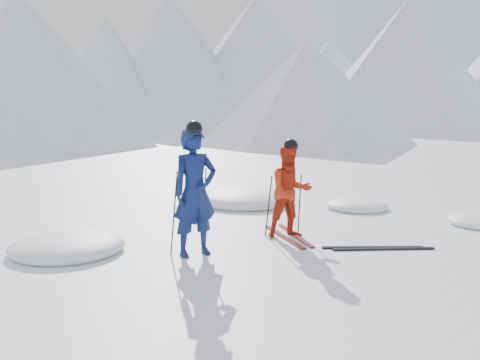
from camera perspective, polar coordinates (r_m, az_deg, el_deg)
name	(u,v)px	position (r m, az deg, el deg)	size (l,w,h in m)	color
ground	(354,236)	(9.55, 12.64, -6.17)	(160.00, 160.00, 0.00)	white
mountain_range	(142,54)	(44.28, -10.94, 13.67)	(106.15, 62.94, 15.53)	#B2BCD1
skier_blue	(195,192)	(7.98, -5.08, -1.40)	(0.74, 0.48, 2.02)	#0C1B4D
skier_red	(290,192)	(9.14, 5.65, -1.30)	(0.81, 0.63, 1.67)	red
pole_blue_left	(174,213)	(8.08, -7.42, -3.74)	(0.02, 0.02, 1.35)	black
pole_blue_right	(204,209)	(8.35, -4.05, -3.30)	(0.02, 0.02, 1.35)	black
pole_red_left	(269,206)	(9.25, 3.23, -2.90)	(0.02, 0.02, 1.11)	black
pole_red_right	(300,204)	(9.47, 6.71, -2.69)	(0.02, 0.02, 1.11)	black
ski_worn_left	(284,237)	(9.25, 4.95, -6.37)	(0.09, 1.70, 0.03)	black
ski_worn_right	(295,235)	(9.37, 6.21, -6.19)	(0.09, 1.70, 0.03)	black
ski_loose_a	(373,247)	(8.81, 14.66, -7.33)	(0.09, 1.70, 0.03)	black
ski_loose_b	(383,249)	(8.77, 15.80, -7.45)	(0.09, 1.70, 0.03)	black
snow_lumps	(244,215)	(11.12, 0.47, -3.94)	(9.26, 5.91, 0.51)	white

